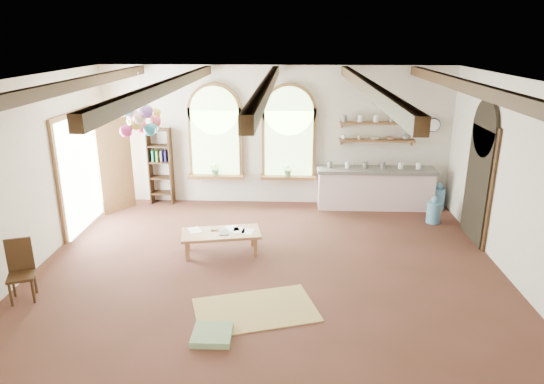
# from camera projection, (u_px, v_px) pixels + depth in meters

# --- Properties ---
(floor) EXTENTS (8.00, 8.00, 0.00)m
(floor) POSITION_uv_depth(u_px,v_px,m) (268.00, 268.00, 8.36)
(floor) COLOR #532A22
(floor) RESTS_ON ground
(ceiling_beams) EXTENTS (6.20, 6.80, 0.18)m
(ceiling_beams) POSITION_uv_depth(u_px,v_px,m) (267.00, 86.00, 7.40)
(ceiling_beams) COLOR #382311
(ceiling_beams) RESTS_ON ceiling
(window_left) EXTENTS (1.30, 0.28, 2.20)m
(window_left) POSITION_uv_depth(u_px,v_px,m) (215.00, 135.00, 11.17)
(window_left) COLOR brown
(window_left) RESTS_ON floor
(window_right) EXTENTS (1.30, 0.28, 2.20)m
(window_right) POSITION_uv_depth(u_px,v_px,m) (289.00, 136.00, 11.10)
(window_right) COLOR brown
(window_right) RESTS_ON floor
(left_doorway) EXTENTS (0.10, 1.90, 2.50)m
(left_doorway) POSITION_uv_depth(u_px,v_px,m) (80.00, 173.00, 9.89)
(left_doorway) COLOR brown
(left_doorway) RESTS_ON floor
(right_doorway) EXTENTS (0.10, 1.30, 2.40)m
(right_doorway) POSITION_uv_depth(u_px,v_px,m) (478.00, 185.00, 9.28)
(right_doorway) COLOR black
(right_doorway) RESTS_ON floor
(kitchen_counter) EXTENTS (2.68, 0.62, 0.94)m
(kitchen_counter) POSITION_uv_depth(u_px,v_px,m) (375.00, 188.00, 11.15)
(kitchen_counter) COLOR #FBD5DC
(kitchen_counter) RESTS_ON floor
(wall_shelf_lower) EXTENTS (1.70, 0.24, 0.04)m
(wall_shelf_lower) POSITION_uv_depth(u_px,v_px,m) (377.00, 140.00, 10.99)
(wall_shelf_lower) COLOR brown
(wall_shelf_lower) RESTS_ON wall_back
(wall_shelf_upper) EXTENTS (1.70, 0.24, 0.04)m
(wall_shelf_upper) POSITION_uv_depth(u_px,v_px,m) (378.00, 123.00, 10.87)
(wall_shelf_upper) COLOR brown
(wall_shelf_upper) RESTS_ON wall_back
(wall_clock) EXTENTS (0.32, 0.04, 0.32)m
(wall_clock) POSITION_uv_depth(u_px,v_px,m) (433.00, 125.00, 10.90)
(wall_clock) COLOR black
(wall_clock) RESTS_ON wall_back
(bookshelf) EXTENTS (0.53, 0.32, 1.80)m
(bookshelf) POSITION_uv_depth(u_px,v_px,m) (161.00, 166.00, 11.35)
(bookshelf) COLOR #382311
(bookshelf) RESTS_ON floor
(coffee_table) EXTENTS (1.52, 0.92, 0.41)m
(coffee_table) POSITION_uv_depth(u_px,v_px,m) (221.00, 234.00, 8.86)
(coffee_table) COLOR #A87D4D
(coffee_table) RESTS_ON floor
(side_chair) EXTENTS (0.49, 0.49, 0.94)m
(side_chair) POSITION_uv_depth(u_px,v_px,m) (22.00, 283.00, 7.32)
(side_chair) COLOR #382311
(side_chair) RESTS_ON floor
(floor_mat) EXTENTS (1.98, 1.55, 0.02)m
(floor_mat) POSITION_uv_depth(u_px,v_px,m) (256.00, 310.00, 7.09)
(floor_mat) COLOR tan
(floor_mat) RESTS_ON floor
(floor_cushion) EXTENTS (0.52, 0.52, 0.09)m
(floor_cushion) POSITION_uv_depth(u_px,v_px,m) (212.00, 334.00, 6.44)
(floor_cushion) COLOR gray
(floor_cushion) RESTS_ON floor
(water_jug_a) EXTENTS (0.32, 0.32, 0.63)m
(water_jug_a) POSITION_uv_depth(u_px,v_px,m) (438.00, 197.00, 11.16)
(water_jug_a) COLOR #5289B0
(water_jug_a) RESTS_ON floor
(water_jug_b) EXTENTS (0.30, 0.30, 0.59)m
(water_jug_b) POSITION_uv_depth(u_px,v_px,m) (434.00, 211.00, 10.32)
(water_jug_b) COLOR #5289B0
(water_jug_b) RESTS_ON floor
(balloon_cluster) EXTENTS (0.70, 0.77, 1.15)m
(balloon_cluster) POSITION_uv_depth(u_px,v_px,m) (142.00, 120.00, 8.96)
(balloon_cluster) COLOR white
(balloon_cluster) RESTS_ON floor
(table_book) EXTENTS (0.19, 0.25, 0.02)m
(table_book) POSITION_uv_depth(u_px,v_px,m) (210.00, 229.00, 8.98)
(table_book) COLOR olive
(table_book) RESTS_ON coffee_table
(tablet) EXTENTS (0.21, 0.27, 0.01)m
(tablet) POSITION_uv_depth(u_px,v_px,m) (224.00, 233.00, 8.81)
(tablet) COLOR black
(tablet) RESTS_ON coffee_table
(potted_plant_left) EXTENTS (0.27, 0.23, 0.30)m
(potted_plant_left) POSITION_uv_depth(u_px,v_px,m) (216.00, 169.00, 11.31)
(potted_plant_left) COLOR #598C4C
(potted_plant_left) RESTS_ON window_left
(potted_plant_right) EXTENTS (0.27, 0.23, 0.30)m
(potted_plant_right) POSITION_uv_depth(u_px,v_px,m) (288.00, 170.00, 11.24)
(potted_plant_right) COLOR #598C4C
(potted_plant_right) RESTS_ON window_right
(shelf_cup_a) EXTENTS (0.12, 0.10, 0.10)m
(shelf_cup_a) POSITION_uv_depth(u_px,v_px,m) (344.00, 137.00, 11.00)
(shelf_cup_a) COLOR white
(shelf_cup_a) RESTS_ON wall_shelf_lower
(shelf_cup_b) EXTENTS (0.10, 0.10, 0.09)m
(shelf_cup_b) POSITION_uv_depth(u_px,v_px,m) (359.00, 137.00, 10.99)
(shelf_cup_b) COLOR beige
(shelf_cup_b) RESTS_ON wall_shelf_lower
(shelf_bowl_a) EXTENTS (0.22, 0.22, 0.05)m
(shelf_bowl_a) POSITION_uv_depth(u_px,v_px,m) (375.00, 138.00, 10.98)
(shelf_bowl_a) COLOR beige
(shelf_bowl_a) RESTS_ON wall_shelf_lower
(shelf_bowl_b) EXTENTS (0.20, 0.20, 0.06)m
(shelf_bowl_b) POSITION_uv_depth(u_px,v_px,m) (390.00, 138.00, 10.96)
(shelf_bowl_b) COLOR #8C664C
(shelf_bowl_b) RESTS_ON wall_shelf_lower
(shelf_vase) EXTENTS (0.18, 0.18, 0.19)m
(shelf_vase) POSITION_uv_depth(u_px,v_px,m) (406.00, 136.00, 10.93)
(shelf_vase) COLOR slate
(shelf_vase) RESTS_ON wall_shelf_lower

